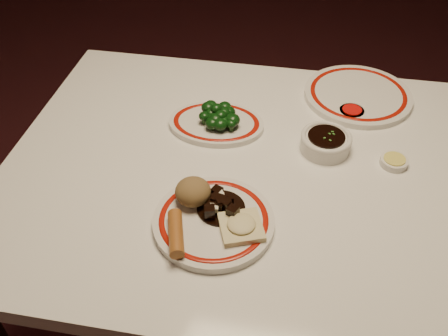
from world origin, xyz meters
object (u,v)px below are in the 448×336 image
at_px(main_plate, 214,221).
at_px(fried_wonton, 241,226).
at_px(stirfry_heap, 220,204).
at_px(rice_mound, 193,192).
at_px(spring_roll, 176,233).
at_px(broccoli_plate, 216,123).
at_px(soy_bowl, 325,143).
at_px(broccoli_pile, 219,115).
at_px(dining_table, 260,196).

height_order(main_plate, fried_wonton, fried_wonton).
relative_size(fried_wonton, stirfry_heap, 1.06).
relative_size(main_plate, rice_mound, 3.46).
xyz_separation_m(spring_roll, fried_wonton, (0.12, 0.04, -0.00)).
height_order(fried_wonton, stirfry_heap, stirfry_heap).
relative_size(spring_roll, broccoli_plate, 0.43).
height_order(main_plate, soy_bowl, soy_bowl).
bearing_deg(rice_mound, broccoli_pile, 89.40).
relative_size(rice_mound, stirfry_heap, 0.75).
distance_m(main_plate, stirfry_heap, 0.04).
bearing_deg(dining_table, soy_bowl, 33.96).
height_order(spring_roll, stirfry_heap, stirfry_heap).
bearing_deg(stirfry_heap, spring_roll, -126.71).
relative_size(dining_table, main_plate, 4.61).
bearing_deg(rice_mound, stirfry_heap, -10.64).
bearing_deg(fried_wonton, main_plate, 163.79).
distance_m(spring_roll, stirfry_heap, 0.12).
xyz_separation_m(dining_table, soy_bowl, (0.14, 0.09, 0.11)).
distance_m(rice_mound, spring_roll, 0.11).
bearing_deg(spring_roll, stirfry_heap, 36.59).
relative_size(spring_roll, stirfry_heap, 1.05).
height_order(main_plate, spring_roll, spring_roll).
xyz_separation_m(broccoli_plate, soy_bowl, (0.27, -0.04, 0.01)).
bearing_deg(soy_bowl, fried_wonton, -117.88).
height_order(spring_roll, broccoli_plate, spring_roll).
height_order(dining_table, stirfry_heap, stirfry_heap).
bearing_deg(spring_roll, dining_table, 44.08).
relative_size(rice_mound, fried_wonton, 0.71).
xyz_separation_m(main_plate, stirfry_heap, (0.01, 0.03, 0.02)).
relative_size(main_plate, broccoli_pile, 2.50).
bearing_deg(dining_table, rice_mound, -131.61).
relative_size(dining_table, fried_wonton, 11.23).
bearing_deg(stirfry_heap, rice_mound, 169.36).
bearing_deg(stirfry_heap, soy_bowl, 50.01).
bearing_deg(broccoli_pile, stirfry_heap, -79.11).
bearing_deg(broccoli_pile, spring_roll, -92.07).
distance_m(main_plate, soy_bowl, 0.36).
relative_size(rice_mound, broccoli_plate, 0.31).
bearing_deg(dining_table, stirfry_heap, -114.10).
height_order(fried_wonton, broccoli_pile, broccoli_pile).
height_order(broccoli_plate, broccoli_pile, broccoli_pile).
distance_m(dining_table, main_plate, 0.23).
distance_m(dining_table, fried_wonton, 0.24).
distance_m(main_plate, fried_wonton, 0.06).
height_order(main_plate, broccoli_pile, broccoli_pile).
xyz_separation_m(main_plate, soy_bowl, (0.22, 0.28, 0.01)).
distance_m(dining_table, broccoli_plate, 0.22).
bearing_deg(broccoli_pile, fried_wonton, -72.39).
bearing_deg(soy_bowl, rice_mound, -138.33).
xyz_separation_m(fried_wonton, broccoli_pile, (-0.11, 0.34, 0.01)).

